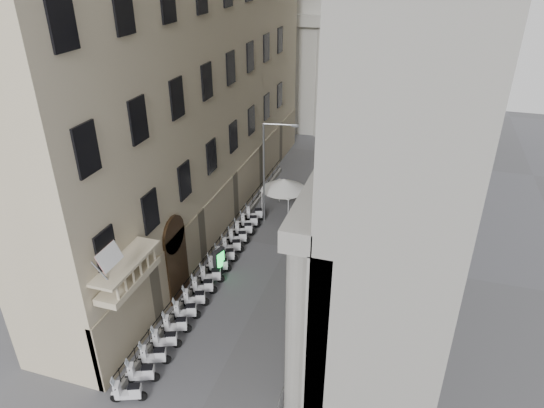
{
  "coord_description": "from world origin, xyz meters",
  "views": [
    {
      "loc": [
        7.84,
        -9.47,
        19.32
      ],
      "look_at": [
        -0.48,
        17.23,
        4.5
      ],
      "focal_mm": 32.0,
      "sensor_mm": 36.0,
      "label": 1
    }
  ],
  "objects_px": {
    "security_tent": "(282,182)",
    "info_kiosk": "(219,262)",
    "street_lamp": "(268,165)",
    "pedestrian_a": "(322,187)",
    "pedestrian_b": "(331,166)",
    "scooter_0": "(130,401)"
  },
  "relations": [
    {
      "from": "pedestrian_b",
      "to": "street_lamp",
      "type": "bearing_deg",
      "value": 110.36
    },
    {
      "from": "street_lamp",
      "to": "pedestrian_a",
      "type": "distance_m",
      "value": 7.36
    },
    {
      "from": "security_tent",
      "to": "street_lamp",
      "type": "bearing_deg",
      "value": -100.05
    },
    {
      "from": "pedestrian_b",
      "to": "info_kiosk",
      "type": "bearing_deg",
      "value": 114.72
    },
    {
      "from": "scooter_0",
      "to": "street_lamp",
      "type": "distance_m",
      "value": 19.23
    },
    {
      "from": "security_tent",
      "to": "info_kiosk",
      "type": "xyz_separation_m",
      "value": [
        -1.3,
        -10.11,
        -1.48
      ]
    },
    {
      "from": "scooter_0",
      "to": "info_kiosk",
      "type": "xyz_separation_m",
      "value": [
        0.16,
        10.79,
        0.99
      ]
    },
    {
      "from": "security_tent",
      "to": "pedestrian_b",
      "type": "bearing_deg",
      "value": 71.27
    },
    {
      "from": "street_lamp",
      "to": "info_kiosk",
      "type": "distance_m",
      "value": 8.74
    },
    {
      "from": "scooter_0",
      "to": "info_kiosk",
      "type": "bearing_deg",
      "value": -21.95
    },
    {
      "from": "pedestrian_a",
      "to": "pedestrian_b",
      "type": "height_order",
      "value": "pedestrian_b"
    },
    {
      "from": "street_lamp",
      "to": "info_kiosk",
      "type": "bearing_deg",
      "value": -105.93
    },
    {
      "from": "security_tent",
      "to": "street_lamp",
      "type": "distance_m",
      "value": 3.34
    },
    {
      "from": "scooter_0",
      "to": "street_lamp",
      "type": "bearing_deg",
      "value": -24.33
    },
    {
      "from": "pedestrian_a",
      "to": "pedestrian_b",
      "type": "relative_size",
      "value": 0.99
    },
    {
      "from": "info_kiosk",
      "to": "pedestrian_a",
      "type": "height_order",
      "value": "info_kiosk"
    },
    {
      "from": "security_tent",
      "to": "pedestrian_a",
      "type": "relative_size",
      "value": 1.86
    },
    {
      "from": "info_kiosk",
      "to": "security_tent",
      "type": "bearing_deg",
      "value": 99.26
    },
    {
      "from": "info_kiosk",
      "to": "pedestrian_a",
      "type": "xyz_separation_m",
      "value": [
        4.07,
        13.2,
        -0.01
      ]
    },
    {
      "from": "info_kiosk",
      "to": "pedestrian_b",
      "type": "height_order",
      "value": "pedestrian_b"
    },
    {
      "from": "security_tent",
      "to": "info_kiosk",
      "type": "height_order",
      "value": "security_tent"
    },
    {
      "from": "street_lamp",
      "to": "info_kiosk",
      "type": "relative_size",
      "value": 4.16
    }
  ]
}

